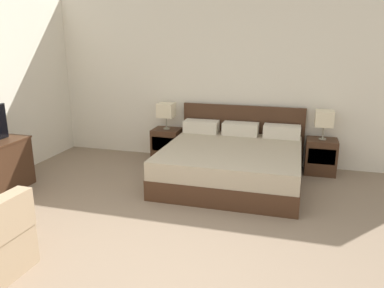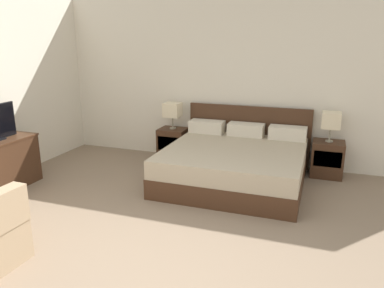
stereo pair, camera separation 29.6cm
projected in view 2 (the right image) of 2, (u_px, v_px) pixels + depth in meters
The scene contains 7 objects.
wall_back at pixel (236, 81), 6.23m from camera, with size 7.37×0.06×2.78m, color silver.
bed at pixel (235, 163), 5.52m from camera, with size 2.04×1.99×0.99m.
nightstand_left at pixel (173, 144), 6.59m from camera, with size 0.47×0.41×0.55m.
nightstand_right at pixel (327, 159), 5.76m from camera, with size 0.47×0.41×0.55m.
table_lamp_left at pixel (173, 110), 6.43m from camera, with size 0.27×0.27×0.45m.
table_lamp_right at pixel (331, 121), 5.60m from camera, with size 0.27×0.27×0.45m.
dresser at pixel (0, 164), 5.25m from camera, with size 0.53×1.03×0.71m.
Camera 2 is at (1.40, -2.24, 2.06)m, focal length 35.00 mm.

